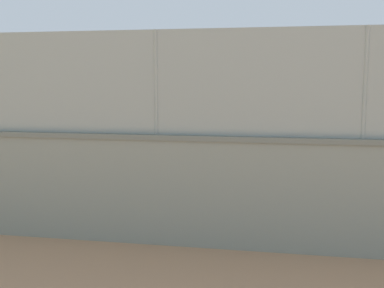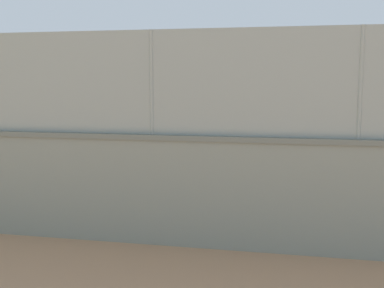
% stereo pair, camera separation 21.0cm
% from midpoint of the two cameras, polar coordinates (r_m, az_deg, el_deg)
% --- Properties ---
extents(ground_plane, '(260.00, 260.00, 0.00)m').
position_cam_midpoint_polar(ground_plane, '(21.21, 5.56, 0.44)').
color(ground_plane, tan).
extents(player_foreground_swinging, '(0.90, 1.02, 1.63)m').
position_cam_midpoint_polar(player_foreground_swinging, '(12.19, -16.49, -0.50)').
color(player_foreground_swinging, '#591919').
rests_on(player_foreground_swinging, ground_plane).
extents(sports_ball, '(0.15, 0.15, 0.15)m').
position_cam_midpoint_polar(sports_ball, '(13.07, 21.37, -4.14)').
color(sports_ball, yellow).
rests_on(sports_ball, ground_plane).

